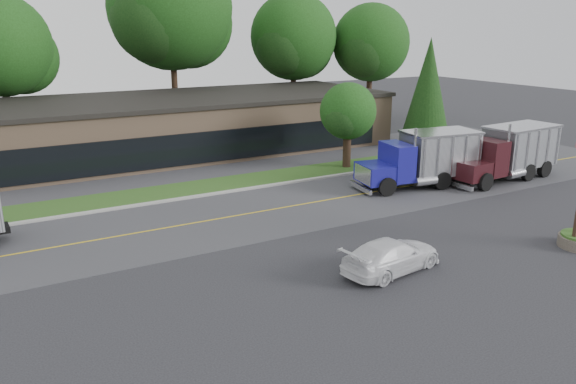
% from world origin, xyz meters
% --- Properties ---
extents(ground, '(140.00, 140.00, 0.00)m').
position_xyz_m(ground, '(0.00, 0.00, 0.00)').
color(ground, '#36363C').
rests_on(ground, ground).
extents(road, '(60.00, 8.00, 0.02)m').
position_xyz_m(road, '(0.00, 9.00, 0.00)').
color(road, '#4D4D52').
rests_on(road, ground).
extents(center_line, '(60.00, 0.12, 0.01)m').
position_xyz_m(center_line, '(0.00, 9.00, 0.00)').
color(center_line, gold).
rests_on(center_line, ground).
extents(curb, '(60.00, 0.30, 0.12)m').
position_xyz_m(curb, '(0.00, 13.20, 0.00)').
color(curb, '#9E9E99').
rests_on(curb, ground).
extents(grass_verge, '(60.00, 3.40, 0.03)m').
position_xyz_m(grass_verge, '(0.00, 15.00, 0.00)').
color(grass_verge, '#25521C').
rests_on(grass_verge, ground).
extents(far_parking, '(60.00, 7.00, 0.02)m').
position_xyz_m(far_parking, '(0.00, 20.00, 0.00)').
color(far_parking, '#4D4D52').
rests_on(far_parking, ground).
extents(strip_mall, '(32.00, 12.00, 4.00)m').
position_xyz_m(strip_mall, '(2.00, 26.00, 2.00)').
color(strip_mall, '#9C7B5F').
rests_on(strip_mall, ground).
extents(tree_far_b, '(8.52, 8.01, 12.15)m').
position_xyz_m(tree_far_b, '(-9.87, 34.10, 7.75)').
color(tree_far_b, '#382619').
rests_on(tree_far_b, ground).
extents(tree_far_c, '(11.71, 11.02, 16.70)m').
position_xyz_m(tree_far_c, '(4.18, 34.14, 10.66)').
color(tree_far_c, '#382619').
rests_on(tree_far_c, ground).
extents(tree_far_d, '(8.99, 8.46, 12.82)m').
position_xyz_m(tree_far_d, '(16.14, 33.11, 8.18)').
color(tree_far_d, '#382619').
rests_on(tree_far_d, ground).
extents(tree_far_e, '(8.34, 7.85, 11.90)m').
position_xyz_m(tree_far_e, '(24.13, 31.10, 7.59)').
color(tree_far_e, '#382619').
rests_on(tree_far_e, ground).
extents(evergreen_right, '(3.86, 3.86, 8.76)m').
position_xyz_m(evergreen_right, '(20.00, 18.00, 4.81)').
color(evergreen_right, '#382619').
rests_on(evergreen_right, ground).
extents(tree_verge, '(4.14, 3.90, 5.91)m').
position_xyz_m(tree_verge, '(10.06, 15.05, 3.76)').
color(tree_verge, '#382619').
rests_on(tree_verge, ground).
extents(dump_truck_blue, '(7.86, 3.71, 3.36)m').
position_xyz_m(dump_truck_blue, '(11.31, 8.63, 1.80)').
color(dump_truck_blue, black).
rests_on(dump_truck_blue, ground).
extents(dump_truck_maroon, '(8.57, 3.15, 3.36)m').
position_xyz_m(dump_truck_maroon, '(17.26, 7.32, 1.81)').
color(dump_truck_maroon, black).
rests_on(dump_truck_maroon, ground).
extents(rally_car, '(4.85, 2.58, 1.34)m').
position_xyz_m(rally_car, '(1.42, -0.35, 0.67)').
color(rally_car, white).
rests_on(rally_car, ground).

